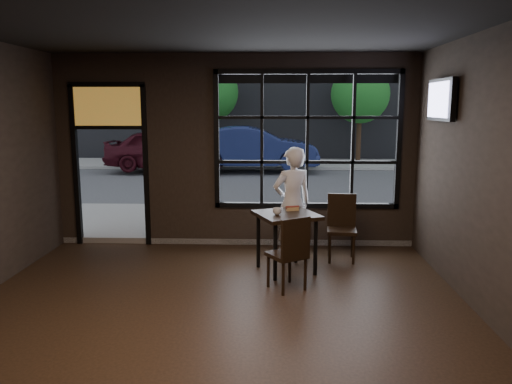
{
  "coord_description": "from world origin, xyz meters",
  "views": [
    {
      "loc": [
        0.65,
        -4.77,
        2.37
      ],
      "look_at": [
        0.4,
        2.2,
        1.15
      ],
      "focal_mm": 35.0,
      "sensor_mm": 36.0,
      "label": 1
    }
  ],
  "objects_px": {
    "navy_car": "(252,148)",
    "chair_near": "(287,252)",
    "cafe_table": "(286,242)",
    "man": "(292,204)"
  },
  "relations": [
    {
      "from": "man",
      "to": "navy_car",
      "type": "distance_m",
      "value": 10.09
    },
    {
      "from": "cafe_table",
      "to": "chair_near",
      "type": "xyz_separation_m",
      "value": [
        -0.01,
        -0.71,
        0.06
      ]
    },
    {
      "from": "cafe_table",
      "to": "chair_near",
      "type": "distance_m",
      "value": 0.71
    },
    {
      "from": "cafe_table",
      "to": "man",
      "type": "height_order",
      "value": "man"
    },
    {
      "from": "cafe_table",
      "to": "man",
      "type": "distance_m",
      "value": 0.75
    },
    {
      "from": "navy_car",
      "to": "chair_near",
      "type": "bearing_deg",
      "value": -177.87
    },
    {
      "from": "man",
      "to": "navy_car",
      "type": "bearing_deg",
      "value": -107.53
    },
    {
      "from": "cafe_table",
      "to": "chair_near",
      "type": "relative_size",
      "value": 0.87
    },
    {
      "from": "navy_car",
      "to": "man",
      "type": "bearing_deg",
      "value": -176.62
    },
    {
      "from": "man",
      "to": "navy_car",
      "type": "xyz_separation_m",
      "value": [
        -1.06,
        10.04,
        -0.01
      ]
    }
  ]
}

